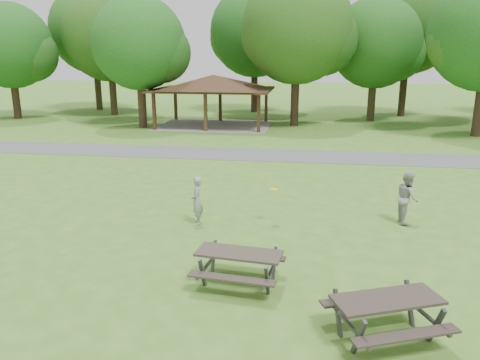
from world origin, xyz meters
The scene contains 16 objects.
ground centered at (0.00, 0.00, 0.00)m, with size 160.00×160.00×0.00m, color #427421.
asphalt_path centered at (0.00, 14.00, 0.01)m, with size 120.00×3.20×0.02m, color #4E4E51.
pavilion centered at (-4.00, 24.00, 3.06)m, with size 8.60×7.01×3.76m.
tree_row_b centered at (-20.92, 25.53, 5.67)m, with size 7.14×6.80×9.28m.
tree_row_c centered at (-13.90, 29.03, 6.54)m, with size 8.19×7.80×10.67m.
tree_row_d centered at (-8.92, 22.53, 5.77)m, with size 6.93×6.60×9.27m.
tree_row_e centered at (2.10, 25.03, 6.78)m, with size 8.40×8.00×11.02m.
tree_row_f centered at (8.09, 28.53, 5.84)m, with size 7.35×7.00×9.55m.
tree_deep_a centered at (-16.90, 32.53, 7.13)m, with size 8.40×8.00×11.38m.
tree_deep_b centered at (-1.90, 33.03, 6.89)m, with size 8.40×8.00×11.13m.
tree_deep_c centered at (11.10, 32.03, 7.44)m, with size 8.82×8.40×11.90m.
picnic_table_middle centered at (1.66, -0.58, 0.63)m, with size 2.14×1.79×0.86m.
picnic_table_far centered at (4.72, -2.29, 0.65)m, with size 2.50×2.28×0.88m.
frisbee_in_flight centered at (2.12, 3.66, 1.13)m, with size 0.28×0.28×0.02m.
frisbee_thrower centered at (-0.26, 3.26, 0.78)m, with size 0.57×0.37×1.55m, color gray.
frisbee_catcher centered at (6.32, 4.37, 0.83)m, with size 0.81×0.63×1.67m, color #9A999C.
Camera 1 is at (3.16, -10.43, 5.26)m, focal length 35.00 mm.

